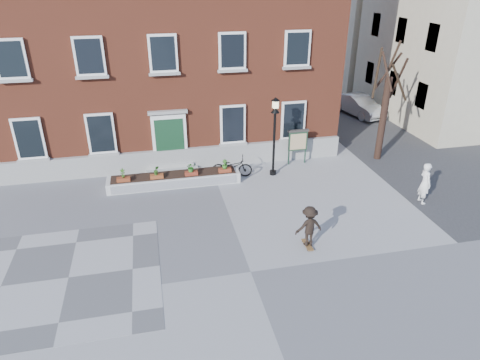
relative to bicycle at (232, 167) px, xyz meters
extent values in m
plane|color=gray|center=(-0.85, -7.48, -0.52)|extent=(100.00, 100.00, 0.00)
cube|color=#545457|center=(-6.85, -6.48, -0.52)|extent=(6.00, 6.00, 0.01)
imported|color=black|center=(0.00, 0.00, 0.00)|extent=(2.10, 1.10, 1.05)
imported|color=silver|center=(10.63, 7.91, 0.18)|extent=(2.44, 4.51, 1.41)
imported|color=white|center=(7.63, -4.36, 0.41)|extent=(0.49, 0.71, 1.86)
cube|color=brown|center=(-2.85, 6.52, 5.48)|extent=(18.00, 10.00, 12.00)
cube|color=#969692|center=(-2.85, 1.40, 0.03)|extent=(18.00, 0.24, 1.10)
cube|color=#9C9C97|center=(-2.85, 1.27, -0.42)|extent=(2.60, 0.80, 0.20)
cube|color=#A7A8A2|center=(-2.85, 1.42, -0.22)|extent=(2.20, 0.50, 0.20)
cube|color=white|center=(-2.85, 1.44, 1.13)|extent=(1.70, 0.12, 2.50)
cube|color=#153B22|center=(-2.85, 1.39, 1.03)|extent=(1.40, 0.06, 2.30)
cube|color=#9B9B96|center=(-2.85, 1.40, 2.53)|extent=(1.90, 0.25, 0.15)
cube|color=white|center=(-9.25, 1.42, 1.68)|extent=(1.30, 0.10, 2.00)
cube|color=black|center=(-9.25, 1.37, 1.68)|extent=(1.08, 0.04, 1.78)
cube|color=#9A9995|center=(-9.25, 1.36, 0.62)|extent=(1.44, 0.20, 0.12)
cube|color=white|center=(-9.25, 1.42, 5.28)|extent=(1.30, 0.10, 1.70)
cube|color=black|center=(-9.25, 1.37, 5.28)|extent=(1.08, 0.04, 1.48)
cube|color=#ADADA7|center=(-9.25, 1.36, 4.37)|extent=(1.44, 0.20, 0.12)
cube|color=white|center=(-6.05, 1.42, 1.68)|extent=(1.30, 0.10, 2.00)
cube|color=black|center=(-6.05, 1.37, 1.68)|extent=(1.08, 0.04, 1.78)
cube|color=#9F9F9A|center=(-6.05, 1.36, 0.62)|extent=(1.44, 0.20, 0.12)
cube|color=white|center=(-6.05, 1.42, 5.28)|extent=(1.30, 0.10, 1.70)
cube|color=black|center=(-6.05, 1.37, 5.28)|extent=(1.08, 0.04, 1.48)
cube|color=#A3A29E|center=(-6.05, 1.36, 4.37)|extent=(1.44, 0.20, 0.12)
cube|color=white|center=(-2.85, 1.42, 5.28)|extent=(1.30, 0.10, 1.70)
cube|color=black|center=(-2.85, 1.37, 5.28)|extent=(1.08, 0.04, 1.48)
cube|color=#9B9B96|center=(-2.85, 1.36, 4.37)|extent=(1.44, 0.20, 0.12)
cube|color=white|center=(0.35, 1.42, 1.68)|extent=(1.30, 0.10, 2.00)
cube|color=black|center=(0.35, 1.37, 1.68)|extent=(1.08, 0.04, 1.78)
cube|color=#A5A5A0|center=(0.35, 1.36, 0.62)|extent=(1.44, 0.20, 0.12)
cube|color=white|center=(0.35, 1.42, 5.28)|extent=(1.30, 0.10, 1.70)
cube|color=black|center=(0.35, 1.37, 5.28)|extent=(1.08, 0.04, 1.48)
cube|color=#A8A8A3|center=(0.35, 1.36, 4.37)|extent=(1.44, 0.20, 0.12)
cube|color=white|center=(3.55, 1.42, 1.68)|extent=(1.30, 0.10, 2.00)
cube|color=black|center=(3.55, 1.37, 1.68)|extent=(1.08, 0.04, 1.78)
cube|color=#9C9B97|center=(3.55, 1.36, 0.62)|extent=(1.44, 0.20, 0.12)
cube|color=white|center=(3.55, 1.42, 5.28)|extent=(1.30, 0.10, 1.70)
cube|color=black|center=(3.55, 1.37, 5.28)|extent=(1.08, 0.04, 1.48)
cube|color=gray|center=(3.55, 1.36, 4.37)|extent=(1.44, 0.20, 0.12)
cube|color=silver|center=(-2.85, -0.28, -0.27)|extent=(6.20, 1.10, 0.50)
cube|color=silver|center=(-2.85, -0.84, -0.27)|extent=(5.80, 0.02, 0.40)
cube|color=black|center=(-2.85, -0.28, -0.02)|extent=(5.80, 0.90, 0.06)
cube|color=brown|center=(-5.15, -0.53, 0.08)|extent=(0.60, 0.25, 0.20)
imported|color=#2F5F1C|center=(-5.15, -0.53, 0.40)|extent=(0.24, 0.24, 0.45)
cube|color=brown|center=(-3.65, -0.53, 0.08)|extent=(0.60, 0.25, 0.20)
imported|color=#2C5F1C|center=(-3.65, -0.53, 0.40)|extent=(0.25, 0.25, 0.45)
cube|color=maroon|center=(-2.05, -0.53, 0.08)|extent=(0.60, 0.25, 0.20)
imported|color=#276B20|center=(-2.05, -0.53, 0.40)|extent=(0.40, 0.40, 0.45)
cube|color=maroon|center=(-0.45, -0.53, 0.08)|extent=(0.60, 0.25, 0.20)
imported|color=#306E21|center=(-0.45, -0.53, 0.40)|extent=(0.25, 0.25, 0.45)
cylinder|color=black|center=(8.15, 0.52, 1.68)|extent=(0.36, 0.36, 4.40)
cylinder|color=black|center=(8.66, 0.52, 3.76)|extent=(0.12, 1.12, 2.23)
cylinder|color=black|center=(8.32, 1.05, 4.03)|extent=(1.18, 0.49, 1.97)
cylinder|color=black|center=(7.66, 0.88, 4.02)|extent=(0.88, 1.14, 2.35)
cylinder|color=#311F15|center=(7.85, 0.30, 4.20)|extent=(0.60, 0.77, 1.90)
cylinder|color=black|center=(8.35, -0.10, 3.72)|extent=(1.39, 0.55, 1.95)
cylinder|color=#312015|center=(8.31, 0.66, 4.85)|extent=(0.43, 0.48, 1.58)
cube|color=#3B3B3D|center=(11.15, 10.52, -0.52)|extent=(8.00, 36.00, 0.01)
cube|color=#BCB497|center=(17.15, 6.52, 6.48)|extent=(10.00, 11.00, 14.00)
cube|color=beige|center=(17.15, 18.52, 5.98)|extent=(10.00, 11.00, 13.00)
cube|color=black|center=(12.19, 3.32, 1.98)|extent=(0.08, 1.00, 1.50)
cube|color=black|center=(12.19, 6.52, 1.98)|extent=(0.08, 1.00, 1.50)
cube|color=black|center=(12.19, 9.72, 1.98)|extent=(0.08, 1.00, 1.50)
cube|color=black|center=(12.19, 3.32, 5.28)|extent=(0.08, 1.00, 1.50)
cube|color=black|center=(12.19, 6.52, 5.28)|extent=(0.08, 1.00, 1.50)
cube|color=black|center=(12.19, 9.72, 5.28)|extent=(0.08, 1.00, 1.50)
cylinder|color=black|center=(2.05, -0.22, -0.42)|extent=(0.32, 0.32, 0.20)
cylinder|color=black|center=(2.05, -0.22, 1.08)|extent=(0.12, 0.12, 3.20)
cone|color=black|center=(2.05, -0.22, 2.83)|extent=(0.40, 0.40, 0.30)
cube|color=#F4EEB4|center=(2.05, -0.22, 3.08)|extent=(0.24, 0.24, 0.34)
cone|color=black|center=(2.05, -0.22, 3.33)|extent=(0.40, 0.40, 0.16)
cylinder|color=#172F21|center=(3.20, 0.81, 0.38)|extent=(0.08, 0.08, 1.80)
cylinder|color=#183125|center=(4.10, 0.81, 0.38)|extent=(0.08, 0.08, 1.80)
cube|color=#1B3724|center=(3.65, 0.81, 0.73)|extent=(1.00, 0.10, 1.00)
cube|color=beige|center=(3.65, 0.75, 0.73)|extent=(0.85, 0.02, 0.85)
cube|color=#3B3633|center=(3.65, 0.81, 1.30)|extent=(1.10, 0.16, 0.10)
cube|color=brown|center=(1.56, -6.45, -0.46)|extent=(0.22, 0.78, 0.03)
cylinder|color=black|center=(1.47, -6.73, -0.50)|extent=(0.03, 0.05, 0.05)
cylinder|color=black|center=(1.65, -6.73, -0.50)|extent=(0.03, 0.05, 0.05)
cylinder|color=black|center=(1.47, -6.17, -0.50)|extent=(0.03, 0.05, 0.05)
cylinder|color=black|center=(1.65, -6.17, -0.50)|extent=(0.03, 0.05, 0.05)
imported|color=black|center=(1.56, -6.45, 0.34)|extent=(1.07, 0.67, 1.58)
camera|label=1|loc=(-3.68, -18.75, 8.68)|focal=32.00mm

